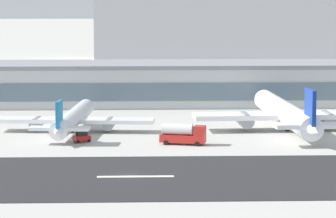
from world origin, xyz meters
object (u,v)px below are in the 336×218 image
(terminal_building, at_px, (172,83))
(service_baggage_tug_2, at_px, (82,137))
(distant_hotel_block, at_px, (235,6))
(airliner_blue_tail_gate_1, at_px, (72,119))
(airliner_navy_tail_gate_2, at_px, (287,114))
(service_fuel_truck_0, at_px, (183,134))

(terminal_building, height_order, service_baggage_tug_2, terminal_building)
(distant_hotel_block, relative_size, airliner_blue_tail_gate_1, 2.76)
(airliner_navy_tail_gate_2, distance_m, service_fuel_truck_0, 27.14)
(terminal_building, xyz_separation_m, airliner_navy_tail_gate_2, (21.77, -43.73, -1.84))
(service_fuel_truck_0, relative_size, service_baggage_tug_2, 2.48)
(airliner_blue_tail_gate_1, height_order, airliner_navy_tail_gate_2, airliner_navy_tail_gate_2)
(distant_hotel_block, height_order, airliner_navy_tail_gate_2, distant_hotel_block)
(terminal_building, bearing_deg, service_baggage_tug_2, -109.26)
(distant_hotel_block, bearing_deg, airliner_blue_tail_gate_1, -106.54)
(service_fuel_truck_0, bearing_deg, distant_hotel_block, 95.61)
(airliner_blue_tail_gate_1, height_order, service_fuel_truck_0, airliner_blue_tail_gate_1)
(airliner_navy_tail_gate_2, height_order, service_fuel_truck_0, airliner_navy_tail_gate_2)
(distant_hotel_block, height_order, service_baggage_tug_2, distant_hotel_block)
(airliner_navy_tail_gate_2, xyz_separation_m, service_fuel_truck_0, (-22.22, -15.53, -1.40))
(terminal_building, height_order, airliner_blue_tail_gate_1, terminal_building)
(airliner_blue_tail_gate_1, height_order, service_baggage_tug_2, airliner_blue_tail_gate_1)
(distant_hotel_block, distance_m, service_baggage_tug_2, 196.18)
(service_fuel_truck_0, xyz_separation_m, service_baggage_tug_2, (-19.14, 3.21, -0.98))
(service_fuel_truck_0, bearing_deg, service_baggage_tug_2, -174.83)
(terminal_building, bearing_deg, service_fuel_truck_0, -90.43)
(terminal_building, relative_size, airliner_blue_tail_gate_1, 4.68)
(distant_hotel_block, xyz_separation_m, airliner_navy_tail_gate_2, (-8.46, -176.30, -18.40))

